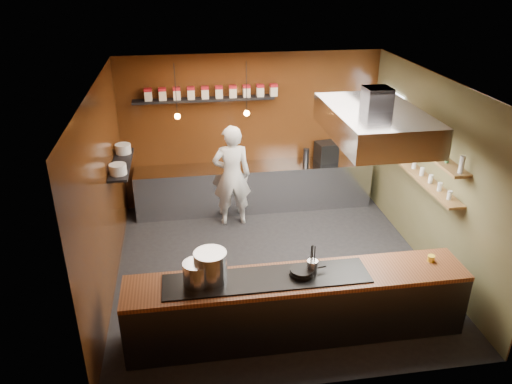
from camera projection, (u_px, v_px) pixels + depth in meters
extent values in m
plane|color=black|center=(274.00, 267.00, 8.13)|extent=(5.00, 5.00, 0.00)
plane|color=#3F220B|center=(252.00, 131.00, 9.72)|extent=(5.00, 0.00, 5.00)
plane|color=#3F220B|center=(104.00, 194.00, 7.14)|extent=(0.00, 5.00, 5.00)
plane|color=brown|center=(432.00, 173.00, 7.83)|extent=(0.00, 5.00, 5.00)
plane|color=silver|center=(277.00, 84.00, 6.84)|extent=(5.00, 5.00, 0.00)
plane|color=white|center=(389.00, 118.00, 9.17)|extent=(0.00, 1.00, 1.00)
cube|color=silver|center=(254.00, 187.00, 9.87)|extent=(4.60, 0.65, 0.90)
cube|color=#38383D|center=(297.00, 308.00, 6.51)|extent=(4.40, 0.70, 0.86)
cube|color=brown|center=(298.00, 278.00, 6.32)|extent=(4.40, 0.72, 0.06)
cube|color=black|center=(267.00, 279.00, 6.24)|extent=(2.60, 0.55, 0.02)
cube|color=black|center=(204.00, 100.00, 9.17)|extent=(2.60, 0.26, 0.04)
cube|color=black|center=(121.00, 164.00, 8.04)|extent=(0.30, 1.40, 0.04)
cube|color=brown|center=(417.00, 142.00, 7.89)|extent=(0.26, 2.80, 0.04)
cube|color=brown|center=(413.00, 170.00, 8.09)|extent=(0.26, 2.80, 0.04)
cube|color=#38383D|center=(377.00, 98.00, 6.73)|extent=(0.35, 0.35, 0.30)
cube|color=silver|center=(374.00, 123.00, 6.88)|extent=(1.20, 2.00, 0.40)
cube|color=white|center=(373.00, 138.00, 6.97)|extent=(1.00, 1.80, 0.02)
cylinder|color=black|center=(176.00, 90.00, 8.36)|extent=(0.01, 0.01, 0.90)
sphere|color=orange|center=(177.00, 116.00, 8.56)|extent=(0.10, 0.10, 0.10)
cylinder|color=black|center=(246.00, 88.00, 8.53)|extent=(0.01, 0.01, 0.90)
sphere|color=orange|center=(247.00, 113.00, 8.72)|extent=(0.10, 0.10, 0.10)
cube|color=beige|center=(148.00, 96.00, 8.99)|extent=(0.13, 0.13, 0.17)
cube|color=maroon|center=(148.00, 90.00, 8.94)|extent=(0.13, 0.13, 0.05)
cube|color=beige|center=(163.00, 95.00, 9.02)|extent=(0.13, 0.13, 0.17)
cube|color=maroon|center=(162.00, 89.00, 8.98)|extent=(0.13, 0.13, 0.05)
cube|color=beige|center=(177.00, 95.00, 9.06)|extent=(0.13, 0.13, 0.17)
cube|color=maroon|center=(177.00, 89.00, 9.01)|extent=(0.13, 0.13, 0.05)
cube|color=beige|center=(191.00, 94.00, 9.09)|extent=(0.13, 0.13, 0.17)
cube|color=maroon|center=(191.00, 88.00, 9.05)|extent=(0.13, 0.13, 0.05)
cube|color=beige|center=(205.00, 94.00, 9.13)|extent=(0.13, 0.13, 0.17)
cube|color=maroon|center=(205.00, 88.00, 9.08)|extent=(0.14, 0.13, 0.05)
cube|color=beige|center=(219.00, 93.00, 9.16)|extent=(0.13, 0.13, 0.17)
cube|color=maroon|center=(219.00, 87.00, 9.12)|extent=(0.14, 0.13, 0.05)
cube|color=beige|center=(233.00, 93.00, 9.20)|extent=(0.13, 0.13, 0.17)
cube|color=maroon|center=(233.00, 87.00, 9.15)|extent=(0.14, 0.13, 0.05)
cube|color=beige|center=(247.00, 92.00, 9.23)|extent=(0.13, 0.13, 0.17)
cube|color=maroon|center=(246.00, 86.00, 9.19)|extent=(0.14, 0.13, 0.05)
cube|color=beige|center=(260.00, 92.00, 9.27)|extent=(0.13, 0.13, 0.17)
cube|color=maroon|center=(260.00, 86.00, 9.22)|extent=(0.14, 0.13, 0.05)
cube|color=beige|center=(274.00, 91.00, 9.30)|extent=(0.13, 0.13, 0.17)
cube|color=maroon|center=(274.00, 85.00, 9.26)|extent=(0.14, 0.13, 0.05)
cylinder|color=silver|center=(118.00, 169.00, 7.59)|extent=(0.26, 0.26, 0.16)
cylinder|color=silver|center=(123.00, 149.00, 8.40)|extent=(0.26, 0.26, 0.16)
cylinder|color=silver|center=(462.00, 165.00, 6.67)|extent=(0.06, 0.06, 0.24)
cylinder|color=#2D5933|center=(448.00, 155.00, 7.00)|extent=(0.06, 0.06, 0.24)
cylinder|color=#8C601E|center=(435.00, 146.00, 7.34)|extent=(0.06, 0.06, 0.24)
cylinder|color=silver|center=(424.00, 138.00, 7.67)|extent=(0.06, 0.06, 0.24)
cylinder|color=#2D5933|center=(413.00, 130.00, 8.00)|extent=(0.06, 0.06, 0.24)
cylinder|color=#8C601E|center=(404.00, 123.00, 8.33)|extent=(0.06, 0.06, 0.24)
cylinder|color=silver|center=(395.00, 117.00, 8.66)|extent=(0.06, 0.06, 0.24)
cylinder|color=#2D5933|center=(387.00, 111.00, 8.99)|extent=(0.06, 0.06, 0.24)
cylinder|color=silver|center=(449.00, 195.00, 7.03)|extent=(0.07, 0.07, 0.13)
cylinder|color=silver|center=(440.00, 187.00, 7.29)|extent=(0.07, 0.07, 0.13)
cylinder|color=silver|center=(431.00, 179.00, 7.54)|extent=(0.07, 0.07, 0.13)
cylinder|color=silver|center=(422.00, 172.00, 7.80)|extent=(0.07, 0.07, 0.13)
cylinder|color=silver|center=(414.00, 165.00, 8.06)|extent=(0.07, 0.07, 0.13)
cylinder|color=silver|center=(407.00, 158.00, 8.31)|extent=(0.07, 0.07, 0.13)
cylinder|color=silver|center=(400.00, 152.00, 8.57)|extent=(0.07, 0.07, 0.13)
cylinder|color=silver|center=(393.00, 147.00, 8.83)|extent=(0.07, 0.07, 0.13)
cylinder|color=silver|center=(387.00, 141.00, 9.08)|extent=(0.07, 0.07, 0.13)
cylinder|color=#B0B2B7|center=(211.00, 266.00, 6.12)|extent=(0.46, 0.46, 0.40)
cylinder|color=#BBBDC2|center=(197.00, 274.00, 6.05)|extent=(0.41, 0.41, 0.31)
cylinder|color=#B3B5BA|center=(312.00, 267.00, 6.30)|extent=(0.19, 0.19, 0.18)
cylinder|color=black|center=(302.00, 273.00, 6.30)|extent=(0.32, 0.32, 0.04)
cylinder|color=black|center=(302.00, 270.00, 6.28)|extent=(0.30, 0.30, 0.04)
cylinder|color=black|center=(319.00, 267.00, 6.35)|extent=(0.18, 0.05, 0.02)
cylinder|color=yellow|center=(431.00, 258.00, 6.60)|extent=(0.10, 0.10, 0.09)
cube|color=black|center=(326.00, 152.00, 9.84)|extent=(0.44, 0.42, 0.38)
imported|color=white|center=(232.00, 176.00, 9.09)|extent=(0.71, 0.47, 1.92)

